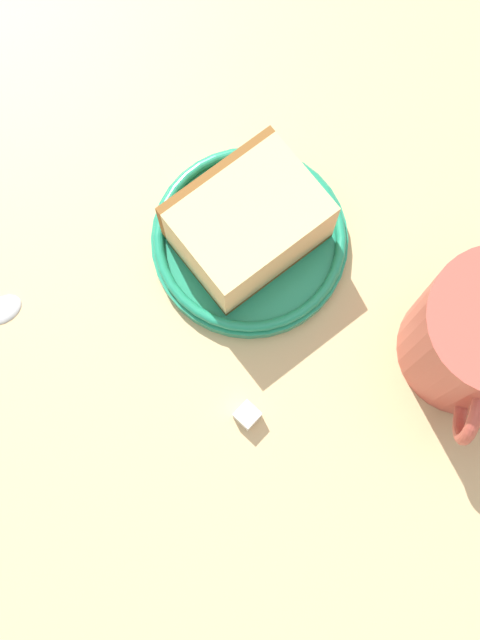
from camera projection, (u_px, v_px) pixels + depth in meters
ground_plane at (286, 321)px, 65.84cm from camera, size 130.16×130.16×3.58cm
small_plate at (250, 240)px, 64.40cm from camera, size 14.79×14.79×1.91cm
cake_slice at (248, 223)px, 61.30cm from camera, size 11.90×10.47×5.99cm
sugar_cube at (247, 415)px, 61.72cm from camera, size 1.73×1.73×1.51cm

